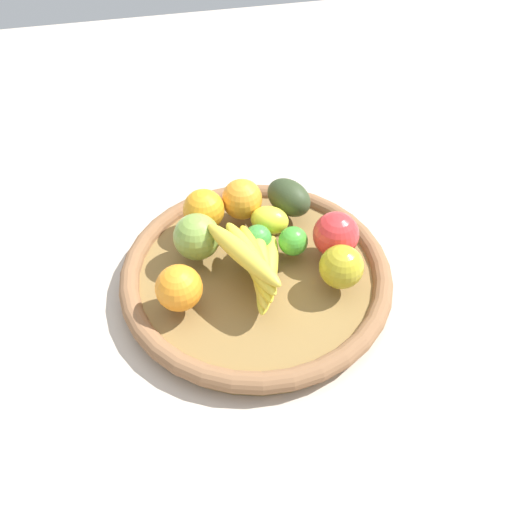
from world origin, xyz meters
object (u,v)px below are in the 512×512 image
object	(u,v)px
lime_1	(258,239)
orange_2	(179,288)
lemon_0	(270,220)
avocado	(289,197)
apple_1	(336,234)
lime_0	(293,241)
apple_0	(197,237)
banana_bunch	(256,262)
orange_1	(242,199)
orange_0	(204,210)
apple_2	(341,267)

from	to	relation	value
lime_1	orange_2	bearing A→B (deg)	-58.67
lemon_0	avocado	xyz separation A→B (m)	(-0.04, 0.05, 0.01)
apple_1	lime_0	distance (m)	0.07
lime_1	apple_1	distance (m)	0.12
lemon_0	orange_2	xyz separation A→B (m)	(0.12, -0.17, 0.01)
lime_1	apple_0	xyz separation A→B (m)	(-0.01, -0.10, 0.01)
lime_0	lime_1	bearing A→B (deg)	-109.48
banana_bunch	orange_1	xyz separation A→B (m)	(-0.16, 0.01, -0.01)
orange_1	apple_0	size ratio (longest dim) A/B	0.93
orange_0	lime_0	bearing A→B (deg)	52.77
apple_0	orange_2	bearing A→B (deg)	-23.33
orange_0	apple_2	distance (m)	0.25
orange_0	banana_bunch	bearing A→B (deg)	20.54
lime_1	orange_2	size ratio (longest dim) A/B	0.68
apple_0	banana_bunch	bearing A→B (deg)	43.75
apple_1	orange_0	xyz separation A→B (m)	(-0.11, -0.19, -0.00)
avocado	banana_bunch	bearing A→B (deg)	-32.79
apple_0	lime_0	size ratio (longest dim) A/B	1.57
orange_0	apple_0	bearing A→B (deg)	-18.59
lemon_0	orange_0	bearing A→B (deg)	-110.91
avocado	apple_0	bearing A→B (deg)	-68.22
apple_1	orange_1	bearing A→B (deg)	-134.46
apple_1	orange_2	world-z (taller)	apple_1
lime_1	apple_2	bearing A→B (deg)	46.65
banana_bunch	apple_0	xyz separation A→B (m)	(-0.08, -0.08, -0.00)
lime_1	orange_1	world-z (taller)	orange_1
lemon_0	orange_0	xyz separation A→B (m)	(-0.04, -0.10, 0.01)
apple_2	orange_0	bearing A→B (deg)	-134.74
orange_0	orange_2	size ratio (longest dim) A/B	1.02
orange_1	orange_2	size ratio (longest dim) A/B	1.02
apple_1	lemon_0	bearing A→B (deg)	-128.56
lime_0	lemon_0	world-z (taller)	same
orange_1	lime_0	size ratio (longest dim) A/B	1.47
lime_1	lime_0	distance (m)	0.06
apple_1	lime_0	bearing A→B (deg)	-101.98
apple_1	lemon_0	world-z (taller)	apple_1
lime_1	orange_1	distance (m)	0.09
apple_1	lemon_0	distance (m)	0.11
lime_1	apple_0	world-z (taller)	apple_0
apple_0	orange_0	bearing A→B (deg)	161.41
banana_bunch	orange_0	bearing A→B (deg)	-159.46
lime_0	apple_2	xyz separation A→B (m)	(0.08, 0.05, 0.01)
lime_0	orange_0	bearing A→B (deg)	-127.23
apple_0	lime_1	bearing A→B (deg)	82.35
banana_bunch	orange_0	size ratio (longest dim) A/B	2.37
apple_1	lime_0	size ratio (longest dim) A/B	1.54
banana_bunch	apple_1	size ratio (longest dim) A/B	2.26
orange_0	orange_2	distance (m)	0.17
orange_1	apple_1	size ratio (longest dim) A/B	0.95
orange_2	apple_2	size ratio (longest dim) A/B	1.02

